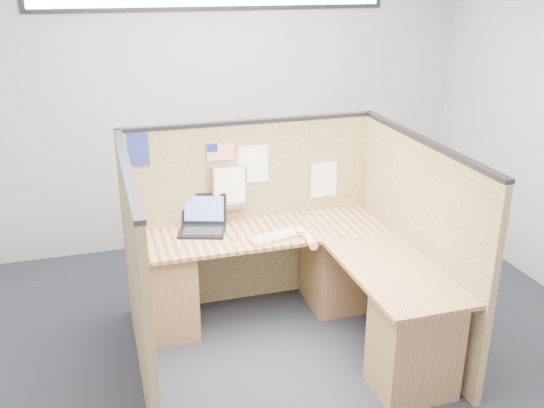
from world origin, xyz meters
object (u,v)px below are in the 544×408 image
object	(u,v)px
l_desk	(301,290)
laptop	(200,222)
mouse	(300,232)
keyboard	(277,236)

from	to	relation	value
l_desk	laptop	distance (m)	0.94
laptop	mouse	size ratio (longest dim) A/B	4.51
keyboard	mouse	xyz separation A→B (m)	(0.19, 0.00, 0.01)
keyboard	mouse	distance (m)	0.19
laptop	mouse	distance (m)	0.78
laptop	mouse	xyz separation A→B (m)	(0.70, -0.32, -0.04)
l_desk	laptop	world-z (taller)	laptop
keyboard	l_desk	bearing A→B (deg)	-77.84
laptop	keyboard	size ratio (longest dim) A/B	0.94
laptop	mouse	world-z (taller)	laptop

